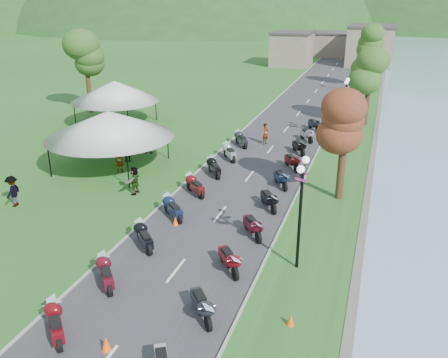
% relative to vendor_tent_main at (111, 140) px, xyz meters
% --- Properties ---
extents(road, '(7.00, 120.00, 0.02)m').
position_rel_vendor_tent_main_xyz_m(road, '(9.53, 13.34, -1.99)').
color(road, '#3C3C3F').
rests_on(road, ground).
extents(hills_backdrop, '(360.00, 120.00, 76.00)m').
position_rel_vendor_tent_main_xyz_m(hills_backdrop, '(9.53, 173.34, -2.00)').
color(hills_backdrop, '#285621').
rests_on(hills_backdrop, ground).
extents(far_building, '(18.00, 16.00, 5.00)m').
position_rel_vendor_tent_main_xyz_m(far_building, '(7.53, 58.34, 0.50)').
color(far_building, gray).
rests_on(far_building, ground).
extents(moto_row_left, '(2.60, 42.39, 1.10)m').
position_rel_vendor_tent_main_xyz_m(moto_row_left, '(7.21, -12.62, -1.45)').
color(moto_row_left, '#331411').
rests_on(moto_row_left, ground).
extents(moto_row_right, '(2.60, 43.10, 1.10)m').
position_rel_vendor_tent_main_xyz_m(moto_row_right, '(11.83, -6.49, -1.45)').
color(moto_row_right, '#331411').
rests_on(moto_row_right, ground).
extents(vendor_tent_main, '(5.82, 5.82, 4.00)m').
position_rel_vendor_tent_main_xyz_m(vendor_tent_main, '(0.00, 0.00, 0.00)').
color(vendor_tent_main, silver).
rests_on(vendor_tent_main, ground).
extents(vendor_tent_side, '(5.26, 5.26, 4.00)m').
position_rel_vendor_tent_main_xyz_m(vendor_tent_side, '(-5.46, 10.00, 0.00)').
color(vendor_tent_side, silver).
rests_on(vendor_tent_side, ground).
extents(tree_lakeside, '(2.75, 2.75, 7.64)m').
position_rel_vendor_tent_main_xyz_m(tree_lakeside, '(15.51, -0.38, 1.82)').
color(tree_lakeside, '#3E6A23').
rests_on(tree_lakeside, ground).
extents(pedestrian_a, '(0.69, 0.69, 1.55)m').
position_rel_vendor_tent_main_xyz_m(pedestrian_a, '(1.00, -0.70, -2.00)').
color(pedestrian_a, slate).
rests_on(pedestrian_a, ground).
extents(pedestrian_b, '(0.84, 0.55, 1.60)m').
position_rel_vendor_tent_main_xyz_m(pedestrian_b, '(0.90, 3.58, -2.00)').
color(pedestrian_b, slate).
rests_on(pedestrian_b, ground).
extents(pedestrian_c, '(0.67, 1.24, 1.82)m').
position_rel_vendor_tent_main_xyz_m(pedestrian_c, '(-1.99, -7.39, -2.00)').
color(pedestrian_c, slate).
rests_on(pedestrian_c, ground).
extents(traffic_cone_near, '(0.36, 0.36, 0.57)m').
position_rel_vendor_tent_main_xyz_m(traffic_cone_near, '(9.30, -15.98, -1.72)').
color(traffic_cone_near, '#F2590C').
rests_on(traffic_cone_near, ground).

